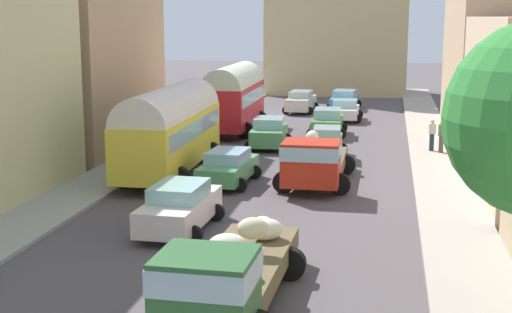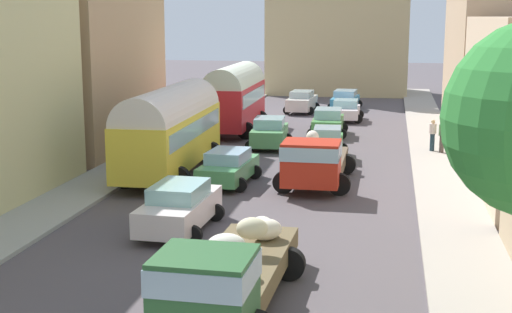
{
  "view_description": "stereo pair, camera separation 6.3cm",
  "coord_description": "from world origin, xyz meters",
  "px_view_note": "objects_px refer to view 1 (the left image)",
  "views": [
    {
      "loc": [
        4.86,
        -9.36,
        7.08
      ],
      "look_at": [
        0.0,
        16.98,
        1.87
      ],
      "focal_mm": 50.95,
      "sensor_mm": 36.0,
      "label": 1
    },
    {
      "loc": [
        4.92,
        -9.35,
        7.08
      ],
      "look_at": [
        0.0,
        16.98,
        1.87
      ],
      "focal_mm": 50.95,
      "sensor_mm": 36.0,
      "label": 2
    }
  ],
  "objects_px": {
    "cargo_truck_1": "(314,160)",
    "car_0": "(327,143)",
    "parked_bus_1": "(234,95)",
    "car_6": "(269,133)",
    "car_5": "(228,167)",
    "car_2": "(345,110)",
    "parked_bus_0": "(170,127)",
    "pedestrian_0": "(432,134)",
    "car_3": "(344,100)",
    "car_4": "(180,207)",
    "car_7": "(301,101)",
    "car_1": "(327,122)",
    "cargo_truck_0": "(227,274)",
    "pedestrian_1": "(441,135)"
  },
  "relations": [
    {
      "from": "cargo_truck_1",
      "to": "car_0",
      "type": "xyz_separation_m",
      "value": [
        -0.02,
        6.3,
        -0.35
      ]
    },
    {
      "from": "parked_bus_1",
      "to": "car_6",
      "type": "height_order",
      "value": "parked_bus_1"
    },
    {
      "from": "car_5",
      "to": "car_6",
      "type": "xyz_separation_m",
      "value": [
        0.29,
        8.93,
        0.08
      ]
    },
    {
      "from": "car_0",
      "to": "car_2",
      "type": "distance_m",
      "value": 13.6
    },
    {
      "from": "parked_bus_0",
      "to": "pedestrian_0",
      "type": "height_order",
      "value": "parked_bus_0"
    },
    {
      "from": "car_3",
      "to": "car_5",
      "type": "xyz_separation_m",
      "value": [
        -3.28,
        -26.17,
        -0.0
      ]
    },
    {
      "from": "car_5",
      "to": "pedestrian_0",
      "type": "distance_m",
      "value": 12.54
    },
    {
      "from": "parked_bus_0",
      "to": "car_6",
      "type": "bearing_deg",
      "value": 66.24
    },
    {
      "from": "car_4",
      "to": "car_7",
      "type": "relative_size",
      "value": 0.99
    },
    {
      "from": "parked_bus_1",
      "to": "car_7",
      "type": "distance_m",
      "value": 10.47
    },
    {
      "from": "car_1",
      "to": "car_2",
      "type": "xyz_separation_m",
      "value": [
        0.64,
        6.45,
        -0.08
      ]
    },
    {
      "from": "parked_bus_1",
      "to": "car_3",
      "type": "relative_size",
      "value": 1.89
    },
    {
      "from": "cargo_truck_0",
      "to": "car_6",
      "type": "relative_size",
      "value": 1.84
    },
    {
      "from": "car_1",
      "to": "car_7",
      "type": "relative_size",
      "value": 0.9
    },
    {
      "from": "car_6",
      "to": "parked_bus_0",
      "type": "bearing_deg",
      "value": -113.76
    },
    {
      "from": "car_2",
      "to": "car_6",
      "type": "distance_m",
      "value": 11.6
    },
    {
      "from": "cargo_truck_0",
      "to": "car_6",
      "type": "distance_m",
      "value": 22.91
    },
    {
      "from": "car_0",
      "to": "car_7",
      "type": "height_order",
      "value": "same"
    },
    {
      "from": "cargo_truck_1",
      "to": "car_6",
      "type": "relative_size",
      "value": 1.67
    },
    {
      "from": "car_0",
      "to": "car_7",
      "type": "relative_size",
      "value": 0.83
    },
    {
      "from": "parked_bus_1",
      "to": "car_5",
      "type": "bearing_deg",
      "value": -78.92
    },
    {
      "from": "car_5",
      "to": "pedestrian_1",
      "type": "relative_size",
      "value": 2.32
    },
    {
      "from": "pedestrian_1",
      "to": "car_7",
      "type": "bearing_deg",
      "value": 120.65
    },
    {
      "from": "car_0",
      "to": "pedestrian_1",
      "type": "distance_m",
      "value": 6.06
    },
    {
      "from": "pedestrian_1",
      "to": "parked_bus_1",
      "type": "bearing_deg",
      "value": 155.54
    },
    {
      "from": "parked_bus_0",
      "to": "car_5",
      "type": "relative_size",
      "value": 2.32
    },
    {
      "from": "car_3",
      "to": "pedestrian_1",
      "type": "relative_size",
      "value": 2.4
    },
    {
      "from": "cargo_truck_1",
      "to": "car_2",
      "type": "height_order",
      "value": "cargo_truck_1"
    },
    {
      "from": "car_1",
      "to": "car_4",
      "type": "bearing_deg",
      "value": -98.8
    },
    {
      "from": "car_0",
      "to": "pedestrian_0",
      "type": "distance_m",
      "value": 5.79
    },
    {
      "from": "parked_bus_1",
      "to": "cargo_truck_1",
      "type": "relative_size",
      "value": 1.21
    },
    {
      "from": "parked_bus_1",
      "to": "parked_bus_0",
      "type": "bearing_deg",
      "value": -91.21
    },
    {
      "from": "car_2",
      "to": "car_5",
      "type": "relative_size",
      "value": 0.89
    },
    {
      "from": "car_6",
      "to": "cargo_truck_0",
      "type": "bearing_deg",
      "value": -83.01
    },
    {
      "from": "cargo_truck_1",
      "to": "pedestrian_0",
      "type": "height_order",
      "value": "cargo_truck_1"
    },
    {
      "from": "car_7",
      "to": "cargo_truck_1",
      "type": "bearing_deg",
      "value": -81.72
    },
    {
      "from": "car_6",
      "to": "car_7",
      "type": "xyz_separation_m",
      "value": [
        -0.07,
        14.95,
        -0.02
      ]
    },
    {
      "from": "car_7",
      "to": "pedestrian_0",
      "type": "relative_size",
      "value": 2.5
    },
    {
      "from": "car_2",
      "to": "pedestrian_1",
      "type": "bearing_deg",
      "value": -63.98
    },
    {
      "from": "car_1",
      "to": "car_3",
      "type": "xyz_separation_m",
      "value": [
        0.21,
        12.61,
        -0.06
      ]
    },
    {
      "from": "cargo_truck_0",
      "to": "car_5",
      "type": "bearing_deg",
      "value": 102.54
    },
    {
      "from": "car_0",
      "to": "car_5",
      "type": "height_order",
      "value": "car_0"
    },
    {
      "from": "car_1",
      "to": "car_4",
      "type": "xyz_separation_m",
      "value": [
        -3.17,
        -20.48,
        0.0
      ]
    },
    {
      "from": "car_0",
      "to": "car_4",
      "type": "bearing_deg",
      "value": -105.74
    },
    {
      "from": "parked_bus_1",
      "to": "cargo_truck_0",
      "type": "xyz_separation_m",
      "value": [
        5.8,
        -27.74,
        -1.12
      ]
    },
    {
      "from": "pedestrian_0",
      "to": "parked_bus_0",
      "type": "bearing_deg",
      "value": -148.34
    },
    {
      "from": "car_1",
      "to": "car_3",
      "type": "height_order",
      "value": "car_1"
    },
    {
      "from": "cargo_truck_1",
      "to": "car_2",
      "type": "bearing_deg",
      "value": 89.89
    },
    {
      "from": "car_1",
      "to": "pedestrian_0",
      "type": "bearing_deg",
      "value": -39.04
    },
    {
      "from": "parked_bus_0",
      "to": "car_4",
      "type": "height_order",
      "value": "parked_bus_0"
    }
  ]
}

